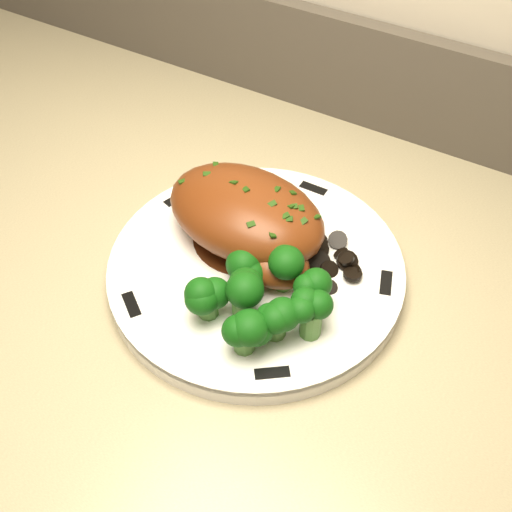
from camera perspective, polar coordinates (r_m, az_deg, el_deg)
The scene contains 11 objects.
counter at distance 1.07m, azimuth -17.14°, elevation -12.07°, with size 2.05×0.68×1.00m.
plate at distance 0.58m, azimuth 0.00°, elevation -1.26°, with size 0.27×0.27×0.02m, color white.
rim_accent_0 at distance 0.57m, azimuth 11.47°, elevation -2.38°, with size 0.03×0.01×0.00m, color black.
rim_accent_1 at distance 0.65m, azimuth 5.11°, elevation 5.99°, with size 0.03×0.01×0.00m, color black.
rim_accent_2 at distance 0.64m, azimuth -7.01°, elevation 5.09°, with size 0.03×0.01×0.00m, color black.
rim_accent_3 at distance 0.56m, azimuth -11.02°, elevation -4.27°, with size 0.03×0.01×0.00m, color black.
rim_accent_4 at distance 0.51m, azimuth 1.45°, elevation -10.38°, with size 0.03×0.01×0.00m, color black.
gravy_pool at distance 0.60m, azimuth -0.88°, elevation 1.75°, with size 0.10×0.10×0.00m, color #39190A.
chicken_breast at distance 0.57m, azimuth -0.66°, elevation 3.36°, with size 0.16×0.12×0.06m.
mushroom_pile at distance 0.58m, azimuth 4.99°, elevation -0.11°, with size 0.08×0.06×0.02m.
broccoli_florets at distance 0.52m, azimuth 0.77°, elevation -3.66°, with size 0.11×0.10×0.04m.
Camera 1 is at (0.62, 1.38, 1.33)m, focal length 45.00 mm.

